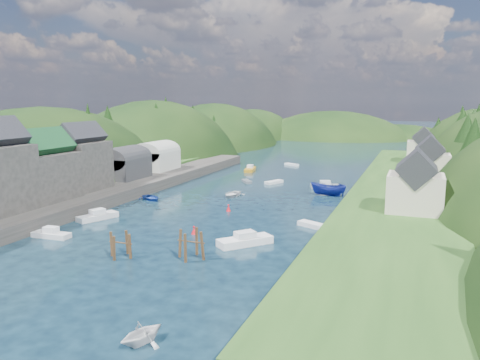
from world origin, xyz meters
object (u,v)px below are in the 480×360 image
at_px(piling_cluster_near, 121,247).
at_px(channel_buoy_far, 228,208).
at_px(piling_cluster_far, 191,247).
at_px(channel_buoy_near, 194,230).

distance_m(piling_cluster_near, channel_buoy_far, 24.15).
xyz_separation_m(piling_cluster_far, channel_buoy_near, (-3.92, 8.45, -0.83)).
height_order(piling_cluster_near, piling_cluster_far, piling_cluster_far).
height_order(piling_cluster_far, channel_buoy_far, piling_cluster_far).
xyz_separation_m(piling_cluster_near, channel_buoy_far, (2.84, 23.98, -0.62)).
distance_m(channel_buoy_near, channel_buoy_far, 13.16).
bearing_deg(piling_cluster_near, piling_cluster_far, 17.90).
relative_size(piling_cluster_near, piling_cluster_far, 0.89).
xyz_separation_m(piling_cluster_near, channel_buoy_near, (3.47, 10.84, -0.62)).
bearing_deg(piling_cluster_near, channel_buoy_near, 72.23).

